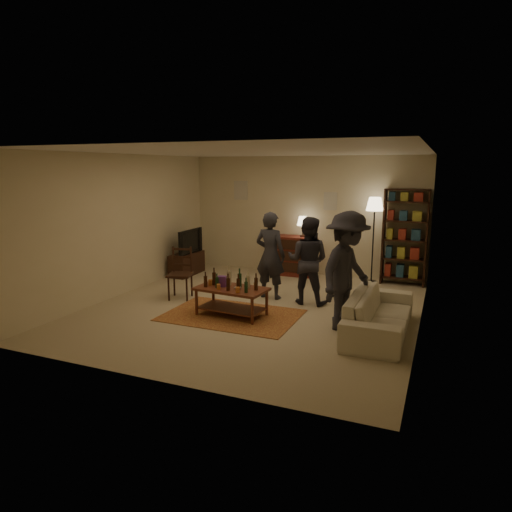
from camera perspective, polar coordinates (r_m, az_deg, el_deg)
The scene contains 13 objects.
floor at distance 8.09m, azimuth -0.25°, elevation -6.55°, with size 6.00×6.00×0.00m, color #C6B793.
room_shell at distance 10.75m, azimuth 2.75°, elevation 7.65°, with size 6.00×6.00×6.00m.
rug at distance 7.73m, azimuth -3.06°, elevation -7.39°, with size 2.20×1.50×0.01m, color maroon.
coffee_table at distance 7.61m, azimuth -3.10°, elevation -4.43°, with size 1.22×0.74×0.82m.
dining_chair at distance 8.74m, azimuth -9.38°, elevation -1.85°, with size 0.53×0.53×0.99m.
tv_stand at distance 10.64m, azimuth -8.65°, elevation -0.26°, with size 0.40×1.00×1.06m.
dresser at distance 10.51m, azimuth 4.53°, elevation 0.20°, with size 1.00×0.50×1.36m.
bookshelf at distance 10.02m, azimuth 18.08°, elevation 2.38°, with size 0.90×0.34×2.02m.
floor_lamp at distance 9.90m, azimuth 14.60°, elevation 5.56°, with size 0.36×0.36×1.83m.
sofa at distance 7.09m, azimuth 15.18°, elevation -6.95°, with size 2.08×0.81×0.61m, color beige.
person_left at distance 8.55m, azimuth 1.80°, elevation 0.08°, with size 0.60×0.39×1.64m, color #282930.
person_right at distance 8.26m, azimuth 6.49°, elevation -0.57°, with size 0.77×0.60×1.59m, color #2A2932.
person_by_sofa at distance 6.96m, azimuth 11.30°, elevation -1.94°, with size 1.17×0.67×1.82m, color #27272F.
Camera 1 is at (3.00, -7.11, 2.44)m, focal length 32.00 mm.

